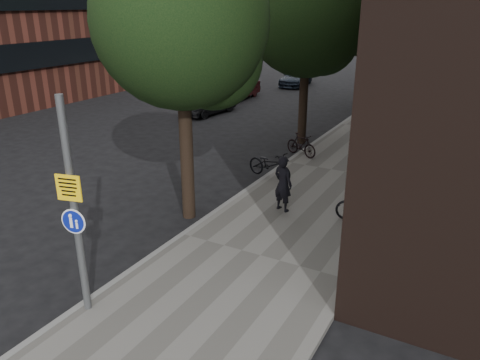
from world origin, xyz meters
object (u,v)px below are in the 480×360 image
Objects in this scene: signpost at (75,209)px; pedestrian at (283,184)px; parked_car_near at (209,102)px; parked_bike_facade_near at (368,207)px.

signpost is 2.59× the size of pedestrian.
parked_car_near is at bearing 101.04° from signpost.
signpost is at bearing 138.18° from parked_bike_facade_near.
pedestrian is 2.41m from parked_bike_facade_near.
parked_bike_facade_near is 14.75m from parked_car_near.
signpost is at bearing 92.53° from pedestrian.
pedestrian is at bearing -42.10° from parked_car_near.
signpost is 6.37m from pedestrian.
signpost reaches higher than parked_car_near.
parked_car_near is at bearing -32.46° from pedestrian.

